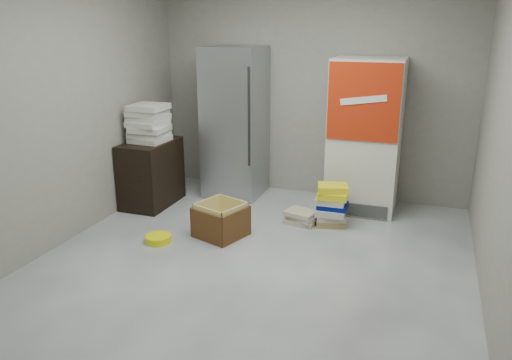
{
  "coord_description": "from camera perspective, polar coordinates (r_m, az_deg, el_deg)",
  "views": [
    {
      "loc": [
        1.46,
        -3.72,
        2.19
      ],
      "look_at": [
        -0.11,
        0.7,
        0.69
      ],
      "focal_mm": 35.0,
      "sensor_mm": 36.0,
      "label": 1
    }
  ],
  "objects": [
    {
      "name": "bucket_lid",
      "position": [
        5.31,
        -11.1,
        -6.59
      ],
      "size": [
        0.36,
        0.36,
        0.07
      ],
      "primitive_type": "cylinder",
      "rotation": [
        0.0,
        0.0,
        -0.42
      ],
      "color": "#F3ED0B",
      "rests_on": "ground"
    },
    {
      "name": "cardboard_box",
      "position": [
        5.33,
        -4.04,
        -4.85
      ],
      "size": [
        0.58,
        0.58,
        0.37
      ],
      "rotation": [
        0.0,
        0.0,
        -0.33
      ],
      "color": "yellow",
      "rests_on": "ground"
    },
    {
      "name": "wood_shelf",
      "position": [
        6.29,
        -11.86,
        0.77
      ],
      "size": [
        0.5,
        0.8,
        0.8
      ],
      "primitive_type": "cube",
      "color": "black",
      "rests_on": "ground"
    },
    {
      "name": "room_shell",
      "position": [
        4.02,
        -1.94,
        12.07
      ],
      "size": [
        4.04,
        5.04,
        2.82
      ],
      "color": "gray",
      "rests_on": "ground"
    },
    {
      "name": "coke_cooler",
      "position": [
        6.03,
        12.36,
        4.95
      ],
      "size": [
        0.8,
        0.73,
        1.8
      ],
      "color": "silver",
      "rests_on": "ground"
    },
    {
      "name": "phonebook_stack_main",
      "position": [
        5.61,
        8.62,
        -2.88
      ],
      "size": [
        0.38,
        0.33,
        0.48
      ],
      "rotation": [
        0.0,
        0.0,
        0.15
      ],
      "color": "#917D4E",
      "rests_on": "ground"
    },
    {
      "name": "steel_fridge",
      "position": [
        6.43,
        -2.4,
        6.55
      ],
      "size": [
        0.7,
        0.72,
        1.9
      ],
      "color": "#A1A4A9",
      "rests_on": "ground"
    },
    {
      "name": "phonebook_stack_side",
      "position": [
        5.69,
        5.26,
        -4.23
      ],
      "size": [
        0.41,
        0.36,
        0.15
      ],
      "rotation": [
        0.0,
        0.0,
        -0.27
      ],
      "color": "#B9A88B",
      "rests_on": "ground"
    },
    {
      "name": "ground",
      "position": [
        4.56,
        -1.7,
        -11.04
      ],
      "size": [
        5.0,
        5.0,
        0.0
      ],
      "primitive_type": "plane",
      "color": "silver",
      "rests_on": "ground"
    },
    {
      "name": "supply_box_stack",
      "position": [
        6.14,
        -12.16,
        6.38
      ],
      "size": [
        0.44,
        0.44,
        0.45
      ],
      "color": "white",
      "rests_on": "wood_shelf"
    }
  ]
}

